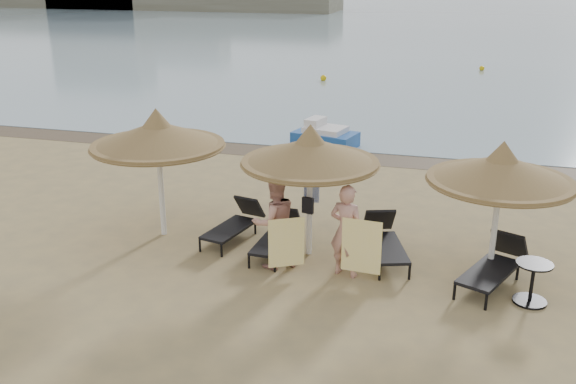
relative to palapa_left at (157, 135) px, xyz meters
name	(u,v)px	position (x,y,z in m)	size (l,w,h in m)	color
ground	(301,290)	(3.81, -1.82, -2.41)	(160.00, 160.00, 0.00)	#98824F
sea	(450,13)	(3.81, 78.18, -2.39)	(200.00, 140.00, 0.03)	slate
wet_sand_strip	(372,158)	(3.81, 7.58, -2.40)	(200.00, 1.60, 0.01)	brown
palapa_left	(157,135)	(0.00, 0.00, 0.00)	(3.05, 3.05, 3.02)	silver
palapa_center	(310,152)	(3.56, -0.14, -0.08)	(2.95, 2.95, 2.92)	silver
palapa_right	(501,170)	(7.38, -0.17, -0.14)	(2.87, 2.87, 2.85)	silver
lounger_far_left	(236,222)	(1.71, 0.24, -2.02)	(1.03, 2.00, 0.85)	black
lounger_near_left	(278,235)	(2.85, -0.17, -2.03)	(0.72, 1.93, 0.85)	black
lounger_near_right	(384,240)	(5.17, 0.13, -2.00)	(1.28, 2.12, 0.90)	black
lounger_far_right	(495,264)	(7.45, -0.52, -1.99)	(1.46, 2.18, 0.93)	black
side_table	(532,284)	(8.09, -1.14, -2.03)	(0.67, 0.67, 0.81)	black
person_left	(275,215)	(3.01, -0.93, -1.26)	(1.06, 0.69, 2.31)	tan
person_right	(347,223)	(4.52, -0.93, -1.28)	(1.04, 0.68, 2.26)	tan
towel_left	(286,243)	(3.36, -1.28, -1.68)	(0.66, 0.38, 1.05)	yellow
towel_right	(361,246)	(4.87, -1.18, -1.63)	(0.80, 0.09, 1.13)	yellow
bag_patterned	(312,193)	(3.56, 0.04, -1.04)	(0.34, 0.15, 0.41)	silver
bag_dark	(308,205)	(3.56, -0.30, -1.22)	(0.26, 0.13, 0.35)	black
pedal_boat	(325,137)	(1.99, 8.57, -2.04)	(2.36, 1.72, 0.99)	#1C4E9F
buoy_left	(323,78)	(-0.97, 21.78, -2.24)	(0.34, 0.34, 0.34)	#D0A806
buoy_mid	(482,68)	(7.45, 27.87, -2.25)	(0.31, 0.31, 0.31)	#D0A806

